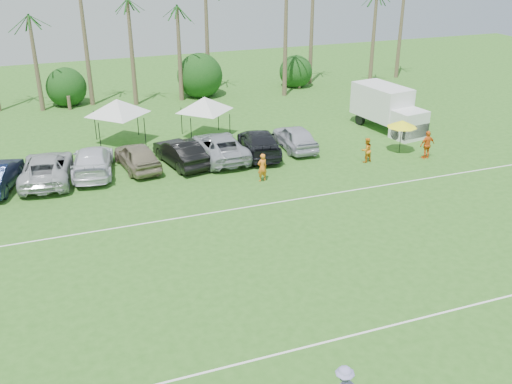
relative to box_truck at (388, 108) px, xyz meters
name	(u,v)px	position (x,y,z in m)	size (l,w,h in m)	color
ground	(331,384)	(-16.93, -23.50, -1.77)	(120.00, 120.00, 0.00)	#30651E
field_lines	(251,267)	(-16.93, -15.50, -1.77)	(80.00, 12.10, 0.01)	white
palm_tree_4	(83,20)	(-20.93, 14.50, 5.71)	(2.40, 2.40, 8.90)	brown
palm_tree_5	(130,7)	(-16.93, 14.50, 6.58)	(2.40, 2.40, 9.90)	brown
palm_tree_8	(272,12)	(-3.93, 14.50, 5.71)	(2.40, 2.40, 8.90)	brown
palm_tree_9	(321,0)	(1.07, 14.50, 6.58)	(2.40, 2.40, 9.90)	brown
bush_tree_1	(67,87)	(-22.93, 15.50, 0.02)	(4.00, 4.00, 4.00)	brown
bush_tree_2	(199,76)	(-10.93, 15.50, 0.02)	(4.00, 4.00, 4.00)	brown
bush_tree_3	(296,69)	(-0.93, 15.50, 0.02)	(4.00, 4.00, 4.00)	brown
sideline_player_a	(262,167)	(-12.82, -6.26, -0.88)	(0.65, 0.43, 1.78)	orange
sideline_player_b	(366,150)	(-5.14, -5.63, -0.93)	(0.82, 0.64, 1.69)	orange
sideline_player_c	(427,145)	(-0.93, -6.46, -0.80)	(1.14, 0.48, 1.95)	orange
box_truck	(388,108)	(0.00, 0.00, 0.00)	(3.39, 6.73, 3.32)	white
canopy_tent_left	(117,99)	(-20.03, 3.85, 1.55)	(4.80, 4.80, 3.89)	black
canopy_tent_right	(204,97)	(-13.83, 3.04, 1.34)	(4.49, 4.49, 3.64)	black
market_umbrella	(402,124)	(-1.98, -4.83, 0.32)	(2.10, 2.10, 2.34)	black
parked_car_2	(47,168)	(-25.26, -1.66, -0.92)	(2.84, 6.16, 1.71)	#B4B6BA
parked_car_3	(93,161)	(-22.48, -1.36, -0.92)	(2.40, 5.90, 1.71)	white
parked_car_4	(137,156)	(-19.69, -1.49, -0.92)	(2.02, 5.03, 1.71)	gray
parked_car_5	(180,152)	(-16.90, -1.79, -0.92)	(1.81, 5.20, 1.71)	black
parked_car_6	(220,146)	(-14.12, -1.56, -0.92)	(2.84, 6.16, 1.71)	#A2A5AE
parked_car_7	(259,143)	(-11.33, -1.75, -0.92)	(2.40, 5.90, 1.71)	black
parked_car_8	(295,137)	(-8.54, -1.55, -0.92)	(2.02, 5.03, 1.71)	silver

